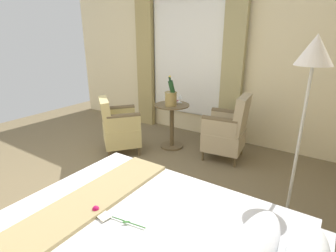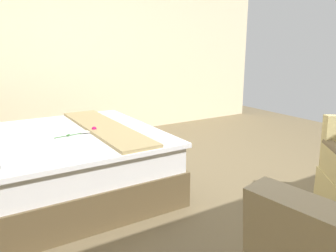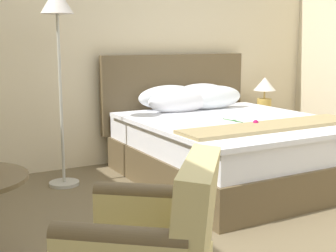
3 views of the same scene
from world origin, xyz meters
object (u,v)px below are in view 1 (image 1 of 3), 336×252
object	(u,v)px
champagne_bucket	(171,97)
armchair_by_window	(228,131)
snack_plate	(176,102)
floor_lamp_brass	(311,77)
armchair_facing_bed	(118,127)
wine_glass_near_edge	(167,96)
wine_glass_near_bucket	(180,97)
side_table_round	(172,123)

from	to	relation	value
champagne_bucket	armchair_by_window	size ratio (longest dim) A/B	0.48
champagne_bucket	snack_plate	bearing A→B (deg)	-168.88
floor_lamp_brass	armchair_by_window	xyz separation A→B (m)	(-1.14, -1.07, -1.04)
floor_lamp_brass	snack_plate	world-z (taller)	floor_lamp_brass
armchair_by_window	armchair_facing_bed	size ratio (longest dim) A/B	1.12
floor_lamp_brass	snack_plate	distance (m)	2.45
champagne_bucket	armchair_by_window	xyz separation A→B (m)	(-0.17, 0.90, -0.44)
wine_glass_near_edge	snack_plate	bearing A→B (deg)	135.77
wine_glass_near_bucket	armchair_facing_bed	world-z (taller)	armchair_facing_bed
wine_glass_near_bucket	armchair_facing_bed	bearing A→B (deg)	-40.40
champagne_bucket	armchair_facing_bed	xyz separation A→B (m)	(0.56, -0.63, -0.47)
wine_glass_near_bucket	wine_glass_near_edge	bearing A→B (deg)	-58.01
armchair_facing_bed	armchair_by_window	bearing A→B (deg)	115.53
champagne_bucket	wine_glass_near_bucket	world-z (taller)	champagne_bucket
armchair_by_window	armchair_facing_bed	world-z (taller)	armchair_by_window
wine_glass_near_bucket	snack_plate	bearing A→B (deg)	-86.81
snack_plate	armchair_facing_bed	distance (m)	1.03
wine_glass_near_edge	armchair_facing_bed	bearing A→B (deg)	-35.74
armchair_facing_bed	champagne_bucket	bearing A→B (deg)	131.50
armchair_by_window	side_table_round	bearing A→B (deg)	-83.28
snack_plate	armchair_by_window	size ratio (longest dim) A/B	0.16
wine_glass_near_bucket	snack_plate	xyz separation A→B (m)	(0.00, -0.08, -0.10)
floor_lamp_brass	armchair_by_window	size ratio (longest dim) A/B	1.82
side_table_round	snack_plate	world-z (taller)	snack_plate
champagne_bucket	armchair_by_window	world-z (taller)	champagne_bucket
floor_lamp_brass	snack_plate	xyz separation A→B (m)	(-1.18, -2.01, -0.73)
wine_glass_near_edge	armchair_by_window	size ratio (longest dim) A/B	0.15
snack_plate	armchair_by_window	xyz separation A→B (m)	(0.05, 0.94, -0.30)
floor_lamp_brass	wine_glass_near_edge	bearing A→B (deg)	-116.83
floor_lamp_brass	wine_glass_near_bucket	bearing A→B (deg)	-121.57
wine_glass_near_bucket	snack_plate	world-z (taller)	wine_glass_near_bucket
armchair_facing_bed	snack_plate	bearing A→B (deg)	142.90
wine_glass_near_bucket	armchair_by_window	size ratio (longest dim) A/B	0.15
snack_plate	wine_glass_near_edge	bearing A→B (deg)	-44.23
armchair_by_window	snack_plate	bearing A→B (deg)	-92.82
side_table_round	wine_glass_near_edge	distance (m)	0.45
champagne_bucket	snack_plate	distance (m)	0.26
side_table_round	wine_glass_near_bucket	bearing A→B (deg)	159.85
floor_lamp_brass	wine_glass_near_bucket	xyz separation A→B (m)	(-1.19, -1.93, -0.64)
side_table_round	wine_glass_near_bucket	distance (m)	0.45
side_table_round	armchair_facing_bed	world-z (taller)	armchair_facing_bed
armchair_by_window	armchair_facing_bed	distance (m)	1.69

